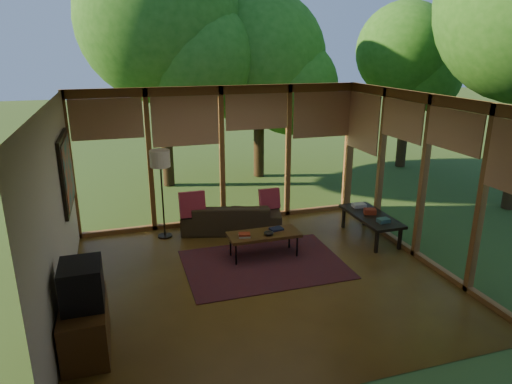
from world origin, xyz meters
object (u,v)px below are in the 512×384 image
object	(u,v)px
media_cabinet	(85,327)
side_console	(371,217)
sofa	(231,217)
floor_lamp	(160,164)
television	(82,284)
coffee_table	(264,235)

from	to	relation	value
media_cabinet	side_console	size ratio (longest dim) A/B	0.71
sofa	floor_lamp	size ratio (longest dim) A/B	1.14
media_cabinet	television	world-z (taller)	television
sofa	media_cabinet	world-z (taller)	media_cabinet
sofa	television	distance (m)	3.97
floor_lamp	coffee_table	xyz separation A→B (m)	(1.50, -1.35, -1.01)
media_cabinet	television	xyz separation A→B (m)	(0.02, 0.00, 0.55)
sofa	coffee_table	size ratio (longest dim) A/B	1.57
television	side_console	size ratio (longest dim) A/B	0.39
coffee_table	side_console	world-z (taller)	side_console
floor_lamp	coffee_table	bearing A→B (deg)	-41.96
media_cabinet	floor_lamp	size ratio (longest dim) A/B	0.61
side_console	television	bearing A→B (deg)	-158.37
television	coffee_table	bearing A→B (deg)	32.72
coffee_table	media_cabinet	bearing A→B (deg)	-147.47
media_cabinet	floor_lamp	distance (m)	3.52
side_console	media_cabinet	bearing A→B (deg)	-158.45
television	coffee_table	world-z (taller)	television
media_cabinet	coffee_table	size ratio (longest dim) A/B	0.83
television	floor_lamp	xyz separation A→B (m)	(1.22, 3.10, 0.56)
media_cabinet	coffee_table	distance (m)	3.26
television	coffee_table	size ratio (longest dim) A/B	0.46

